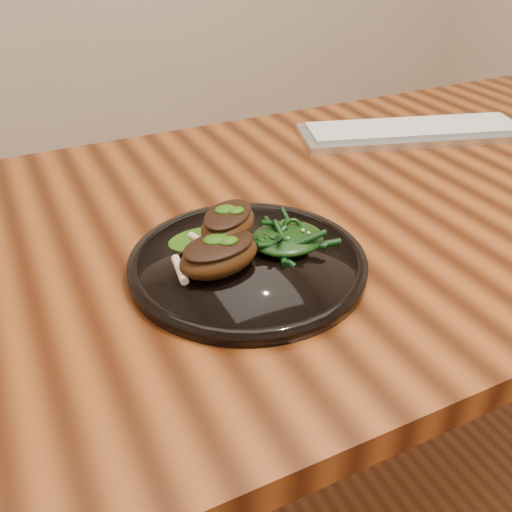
# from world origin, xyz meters

# --- Properties ---
(desk) EXTENTS (1.60, 0.80, 0.75)m
(desk) POSITION_xyz_m (0.00, 0.00, 0.67)
(desk) COLOR #361506
(desk) RESTS_ON ground
(plate) EXTENTS (0.30, 0.30, 0.02)m
(plate) POSITION_xyz_m (-0.30, -0.11, 0.76)
(plate) COLOR black
(plate) RESTS_ON desk
(lamb_chop_front) EXTENTS (0.12, 0.09, 0.05)m
(lamb_chop_front) POSITION_xyz_m (-0.35, -0.12, 0.79)
(lamb_chop_front) COLOR #42230C
(lamb_chop_front) RESTS_ON plate
(lamb_chop_back) EXTENTS (0.11, 0.11, 0.04)m
(lamb_chop_back) POSITION_xyz_m (-0.32, -0.08, 0.81)
(lamb_chop_back) COLOR #42230C
(lamb_chop_back) RESTS_ON plate
(herb_smear) EXTENTS (0.09, 0.06, 0.01)m
(herb_smear) POSITION_xyz_m (-0.34, -0.05, 0.77)
(herb_smear) COLOR #184006
(herb_smear) RESTS_ON plate
(greens_heap) EXTENTS (0.10, 0.09, 0.04)m
(greens_heap) POSITION_xyz_m (-0.25, -0.11, 0.78)
(greens_heap) COLOR black
(greens_heap) RESTS_ON plate
(keyboard) EXTENTS (0.46, 0.26, 0.02)m
(keyboard) POSITION_xyz_m (0.18, 0.17, 0.76)
(keyboard) COLOR silver
(keyboard) RESTS_ON desk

